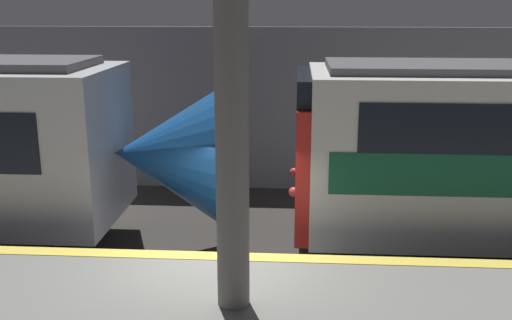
{
  "coord_description": "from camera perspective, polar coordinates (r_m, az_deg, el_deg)",
  "views": [
    {
      "loc": [
        1.23,
        -8.65,
        4.91
      ],
      "look_at": [
        0.58,
        0.97,
        2.35
      ],
      "focal_mm": 42.0,
      "sensor_mm": 36.0,
      "label": 1
    }
  ],
  "objects": [
    {
      "name": "station_rear_barrier",
      "position": [
        15.88,
        -0.62,
        4.82
      ],
      "size": [
        50.0,
        0.15,
        4.29
      ],
      "color": "gray",
      "rests_on": "ground"
    },
    {
      "name": "ground_plane",
      "position": [
        10.02,
        -3.79,
        -14.53
      ],
      "size": [
        120.0,
        120.0,
        0.0
      ],
      "primitive_type": "plane",
      "color": "#33302D"
    },
    {
      "name": "support_pillar_near",
      "position": [
        7.31,
        -2.28,
        0.64
      ],
      "size": [
        0.42,
        0.42,
        4.04
      ],
      "color": "slate",
      "rests_on": "platform"
    }
  ]
}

